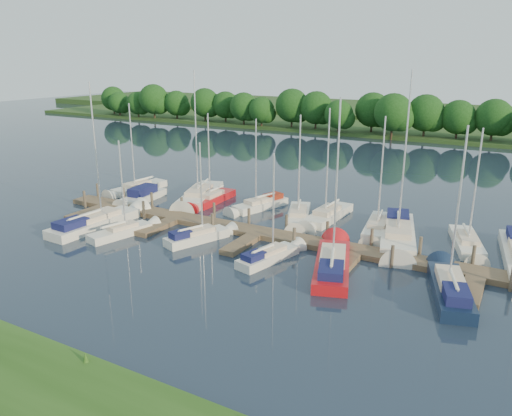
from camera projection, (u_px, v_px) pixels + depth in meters
The scene contains 22 objects.
ground at pixel (202, 271), 32.93m from camera, with size 260.00×260.00×0.00m, color #17222E.
dock at pixel (255, 235), 38.97m from camera, with size 40.00×6.00×0.40m.
mooring_pilings at pixel (262, 226), 39.80m from camera, with size 38.24×2.84×2.00m.
far_shore at pixel (427, 129), 95.51m from camera, with size 180.00×30.00×0.60m, color #244219.
distant_hill at pixel (449, 114), 116.28m from camera, with size 220.00×40.00×1.40m, color #324C21.
treeline at pixel (407, 115), 83.97m from camera, with size 147.69×9.52×8.30m.
sailboat_n_0 at pixel (137, 189), 52.21m from camera, with size 2.51×7.49×9.51m.
motorboat at pixel (142, 198), 48.79m from camera, with size 2.25×6.38×1.78m.
sailboat_n_2 at pixel (199, 197), 49.24m from camera, with size 5.04×10.23×12.89m.
sailboat_n_3 at pixel (212, 200), 48.31m from camera, with size 1.77×6.93×8.99m.
sailboat_n_4 at pixel (259, 206), 46.27m from camera, with size 3.37×6.73×8.72m.
sailboat_n_5 at pixel (298, 217), 43.12m from camera, with size 3.81×7.32×9.44m.
sailboat_n_6 at pixel (327, 217), 43.15m from camera, with size 2.28×7.82×10.01m.
sailboat_n_7 at pixel (378, 229), 40.26m from camera, with size 2.68×7.67×9.66m.
sailboat_n_8 at pixel (397, 236), 38.42m from camera, with size 4.59×10.56×13.21m.
sailboat_n_9 at pixel (467, 245), 36.87m from camera, with size 3.38×7.28×9.25m.
sailboat_s_0 at pixel (98, 223), 41.54m from camera, with size 2.72×9.64×12.17m.
sailboat_s_1 at pixel (123, 232), 39.48m from camera, with size 2.66×6.11×7.85m.
sailboat_s_2 at pixel (199, 237), 38.22m from camera, with size 3.27×5.99×7.96m.
sailboat_s_3 at pixel (270, 256), 34.57m from camera, with size 2.66×6.08×7.81m.
sailboat_s_4 at pixel (332, 264), 33.27m from camera, with size 4.49×9.17×11.62m.
sailboat_s_5 at pixel (449, 290), 29.57m from camera, with size 3.77×8.09×10.48m.
Camera 1 is at (17.88, -24.69, 13.61)m, focal length 35.00 mm.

